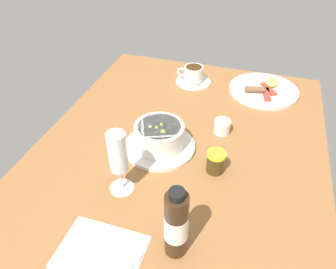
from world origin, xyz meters
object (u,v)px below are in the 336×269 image
at_px(coffee_cup, 193,76).
at_px(breakfast_plate, 264,90).
at_px(cutlery_setting, 102,252).
at_px(jam_jar, 216,162).
at_px(creamer_jug, 222,126).
at_px(porridge_bowl, 159,137).
at_px(wine_glass, 118,155).
at_px(sauce_bottle_brown, 176,225).

xyz_separation_m(coffee_cup, breakfast_plate, (-0.01, 0.27, -0.02)).
height_order(cutlery_setting, jam_jar, jam_jar).
height_order(cutlery_setting, breakfast_plate, breakfast_plate).
bearing_deg(creamer_jug, jam_jar, 3.99).
height_order(jam_jar, breakfast_plate, jam_jar).
xyz_separation_m(cutlery_setting, breakfast_plate, (-0.78, 0.28, 0.01)).
bearing_deg(jam_jar, coffee_cup, -159.31).
xyz_separation_m(porridge_bowl, creamer_jug, (-0.13, 0.16, -0.02)).
bearing_deg(coffee_cup, breakfast_plate, 91.20).
height_order(porridge_bowl, jam_jar, porridge_bowl).
bearing_deg(creamer_jug, wine_glass, -33.61).
bearing_deg(breakfast_plate, porridge_bowl, -32.93).
height_order(porridge_bowl, sauce_bottle_brown, sauce_bottle_brown).
distance_m(cutlery_setting, sauce_bottle_brown, 0.18).
bearing_deg(jam_jar, sauce_bottle_brown, -7.82).
height_order(sauce_bottle_brown, breakfast_plate, sauce_bottle_brown).
bearing_deg(cutlery_setting, jam_jar, 149.93).
bearing_deg(cutlery_setting, breakfast_plate, 160.21).
bearing_deg(creamer_jug, porridge_bowl, -51.59).
relative_size(jam_jar, sauce_bottle_brown, 0.34).
bearing_deg(porridge_bowl, creamer_jug, 128.41).
bearing_deg(sauce_bottle_brown, jam_jar, 172.18).
bearing_deg(coffee_cup, sauce_bottle_brown, 10.76).
bearing_deg(breakfast_plate, sauce_bottle_brown, -10.41).
relative_size(porridge_bowl, coffee_cup, 1.53).
distance_m(jam_jar, breakfast_plate, 0.47).
xyz_separation_m(cutlery_setting, coffee_cup, (-0.77, 0.01, 0.03)).
bearing_deg(porridge_bowl, breakfast_plate, 147.07).
distance_m(porridge_bowl, sauce_bottle_brown, 0.34).
bearing_deg(wine_glass, creamer_jug, 146.39).
bearing_deg(sauce_bottle_brown, cutlery_setting, -69.69).
xyz_separation_m(jam_jar, sauce_bottle_brown, (0.26, -0.04, 0.05)).
xyz_separation_m(porridge_bowl, breakfast_plate, (-0.42, 0.27, -0.03)).
height_order(creamer_jug, wine_glass, wine_glass).
distance_m(wine_glass, breakfast_plate, 0.68).
relative_size(porridge_bowl, breakfast_plate, 0.83).
relative_size(sauce_bottle_brown, breakfast_plate, 0.74).
distance_m(cutlery_setting, breakfast_plate, 0.83).
xyz_separation_m(coffee_cup, jam_jar, (0.46, 0.17, 0.00)).
bearing_deg(breakfast_plate, coffee_cup, -88.80).
height_order(porridge_bowl, breakfast_plate, porridge_bowl).
distance_m(creamer_jug, wine_glass, 0.38).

